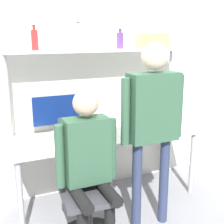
% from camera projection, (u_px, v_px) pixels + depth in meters
% --- Properties ---
extents(ground_plane, '(12.00, 12.00, 0.00)m').
position_uv_depth(ground_plane, '(120.00, 215.00, 3.19)').
color(ground_plane, gray).
extents(wall_back, '(8.00, 0.06, 2.70)m').
position_uv_depth(wall_back, '(91.00, 75.00, 3.53)').
color(wall_back, silver).
rests_on(wall_back, ground_plane).
extents(desk, '(2.02, 0.71, 0.76)m').
position_uv_depth(desk, '(105.00, 140.00, 3.35)').
color(desk, silver).
rests_on(desk, ground_plane).
extents(shelf_unit, '(1.92, 0.29, 1.64)m').
position_uv_depth(shelf_unit, '(97.00, 68.00, 3.35)').
color(shelf_unit, white).
rests_on(shelf_unit, ground_plane).
extents(monitor, '(0.53, 0.18, 0.43)m').
position_uv_depth(monitor, '(57.00, 112.00, 3.29)').
color(monitor, '#B7B7BC').
rests_on(monitor, desk).
extents(laptop, '(0.33, 0.24, 0.24)m').
position_uv_depth(laptop, '(76.00, 135.00, 3.10)').
color(laptop, '#333338').
rests_on(laptop, desk).
extents(cell_phone, '(0.07, 0.15, 0.01)m').
position_uv_depth(cell_phone, '(100.00, 139.00, 3.16)').
color(cell_phone, '#264C8C').
rests_on(cell_phone, desk).
extents(office_chair, '(0.56, 0.56, 0.93)m').
position_uv_depth(office_chair, '(88.00, 210.00, 2.76)').
color(office_chair, black).
rests_on(office_chair, ground_plane).
extents(person_seated, '(0.54, 0.47, 1.37)m').
position_uv_depth(person_seated, '(88.00, 157.00, 2.59)').
color(person_seated, black).
rests_on(person_seated, ground_plane).
extents(person_standing, '(0.62, 0.23, 1.73)m').
position_uv_depth(person_standing, '(153.00, 113.00, 2.77)').
color(person_standing, '#2D3856').
rests_on(person_standing, ground_plane).
extents(bottle_red, '(0.07, 0.07, 0.24)m').
position_uv_depth(bottle_red, '(35.00, 40.00, 3.01)').
color(bottle_red, maroon).
rests_on(bottle_red, shelf_unit).
extents(bottle_clear, '(0.06, 0.06, 0.28)m').
position_uv_depth(bottle_clear, '(78.00, 38.00, 3.19)').
color(bottle_clear, silver).
rests_on(bottle_clear, shelf_unit).
extents(bottle_purple, '(0.08, 0.08, 0.21)m').
position_uv_depth(bottle_purple, '(120.00, 40.00, 3.38)').
color(bottle_purple, '#593372').
rests_on(bottle_purple, shelf_unit).
extents(storage_box, '(0.30, 0.23, 0.17)m').
position_uv_depth(storage_box, '(153.00, 41.00, 3.55)').
color(storage_box, '#DBCC66').
rests_on(storage_box, shelf_unit).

